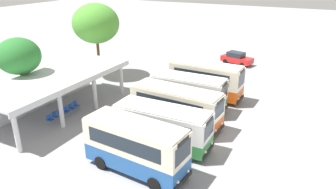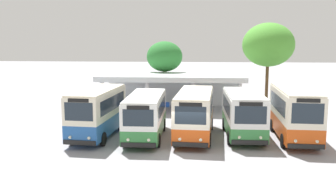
{
  "view_description": "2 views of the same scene",
  "coord_description": "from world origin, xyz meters",
  "px_view_note": "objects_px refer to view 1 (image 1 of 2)",
  "views": [
    {
      "loc": [
        -20.23,
        -6.38,
        11.96
      ],
      "look_at": [
        1.69,
        4.63,
        2.06
      ],
      "focal_mm": 33.66,
      "sensor_mm": 36.0,
      "label": 1
    },
    {
      "loc": [
        0.51,
        -21.91,
        6.74
      ],
      "look_at": [
        -1.55,
        6.4,
        2.53
      ],
      "focal_mm": 39.87,
      "sensor_mm": 36.0,
      "label": 2
    }
  ],
  "objects_px": {
    "waiting_chair_far_end_seat": "(76,105)",
    "parked_car_flank": "(237,58)",
    "waiting_chair_fourth_seat": "(66,110)",
    "city_bus_middle_cream": "(176,106)",
    "city_bus_second_in_row": "(162,125)",
    "waiting_chair_fifth_seat": "(71,107)",
    "waiting_chair_end_by_column": "(50,119)",
    "city_bus_fifth_blue": "(206,79)",
    "waiting_chair_second_from_end": "(55,116)",
    "city_bus_fourth_amber": "(189,92)",
    "waiting_chair_middle_seat": "(61,113)",
    "city_bus_nearest_orange": "(136,145)"
  },
  "relations": [
    {
      "from": "waiting_chair_middle_seat",
      "to": "waiting_chair_fifth_seat",
      "type": "xyz_separation_m",
      "value": [
        1.25,
        0.01,
        0.0
      ]
    },
    {
      "from": "parked_car_flank",
      "to": "waiting_chair_second_from_end",
      "type": "xyz_separation_m",
      "value": [
        -23.38,
        8.98,
        -0.3
      ]
    },
    {
      "from": "waiting_chair_far_end_seat",
      "to": "parked_car_flank",
      "type": "bearing_deg",
      "value": -23.33
    },
    {
      "from": "city_bus_nearest_orange",
      "to": "city_bus_middle_cream",
      "type": "xyz_separation_m",
      "value": [
        6.69,
        0.41,
        -0.08
      ]
    },
    {
      "from": "waiting_chair_second_from_end",
      "to": "waiting_chair_fourth_seat",
      "type": "xyz_separation_m",
      "value": [
        1.25,
        -0.03,
        0.0
      ]
    },
    {
      "from": "waiting_chair_fifth_seat",
      "to": "waiting_chair_second_from_end",
      "type": "bearing_deg",
      "value": 178.3
    },
    {
      "from": "city_bus_middle_cream",
      "to": "waiting_chair_fourth_seat",
      "type": "bearing_deg",
      "value": 105.72
    },
    {
      "from": "city_bus_fourth_amber",
      "to": "waiting_chair_middle_seat",
      "type": "xyz_separation_m",
      "value": [
        -6.59,
        8.96,
        -1.21
      ]
    },
    {
      "from": "parked_car_flank",
      "to": "waiting_chair_fourth_seat",
      "type": "xyz_separation_m",
      "value": [
        -22.13,
        8.95,
        -0.3
      ]
    },
    {
      "from": "city_bus_fourth_amber",
      "to": "waiting_chair_fourth_seat",
      "type": "relative_size",
      "value": 7.61
    },
    {
      "from": "city_bus_nearest_orange",
      "to": "city_bus_fourth_amber",
      "type": "xyz_separation_m",
      "value": [
        10.03,
        0.72,
        -0.12
      ]
    },
    {
      "from": "waiting_chair_end_by_column",
      "to": "city_bus_fifth_blue",
      "type": "bearing_deg",
      "value": -39.74
    },
    {
      "from": "city_bus_fourth_amber",
      "to": "waiting_chair_middle_seat",
      "type": "bearing_deg",
      "value": 126.32
    },
    {
      "from": "city_bus_fourth_amber",
      "to": "waiting_chair_end_by_column",
      "type": "bearing_deg",
      "value": 131.2
    },
    {
      "from": "parked_car_flank",
      "to": "waiting_chair_second_from_end",
      "type": "relative_size",
      "value": 5.07
    },
    {
      "from": "city_bus_fourth_amber",
      "to": "city_bus_fifth_blue",
      "type": "xyz_separation_m",
      "value": [
        3.34,
        -0.34,
        0.18
      ]
    },
    {
      "from": "city_bus_fifth_blue",
      "to": "waiting_chair_far_end_seat",
      "type": "distance_m",
      "value": 12.44
    },
    {
      "from": "city_bus_fifth_blue",
      "to": "waiting_chair_fifth_seat",
      "type": "bearing_deg",
      "value": 132.99
    },
    {
      "from": "waiting_chair_far_end_seat",
      "to": "waiting_chair_end_by_column",
      "type": "bearing_deg",
      "value": -178.44
    },
    {
      "from": "city_bus_second_in_row",
      "to": "waiting_chair_fourth_seat",
      "type": "height_order",
      "value": "city_bus_second_in_row"
    },
    {
      "from": "waiting_chair_end_by_column",
      "to": "waiting_chair_fifth_seat",
      "type": "height_order",
      "value": "same"
    },
    {
      "from": "waiting_chair_second_from_end",
      "to": "waiting_chair_middle_seat",
      "type": "distance_m",
      "value": 0.63
    },
    {
      "from": "city_bus_second_in_row",
      "to": "city_bus_nearest_orange",
      "type": "bearing_deg",
      "value": 178.65
    },
    {
      "from": "city_bus_middle_cream",
      "to": "parked_car_flank",
      "type": "distance_m",
      "value": 19.54
    },
    {
      "from": "waiting_chair_middle_seat",
      "to": "waiting_chair_far_end_seat",
      "type": "distance_m",
      "value": 1.88
    },
    {
      "from": "waiting_chair_middle_seat",
      "to": "waiting_chair_fifth_seat",
      "type": "height_order",
      "value": "same"
    },
    {
      "from": "city_bus_fifth_blue",
      "to": "waiting_chair_second_from_end",
      "type": "height_order",
      "value": "city_bus_fifth_blue"
    },
    {
      "from": "waiting_chair_second_from_end",
      "to": "waiting_chair_fifth_seat",
      "type": "distance_m",
      "value": 1.88
    },
    {
      "from": "city_bus_second_in_row",
      "to": "waiting_chair_far_end_seat",
      "type": "relative_size",
      "value": 8.19
    },
    {
      "from": "city_bus_second_in_row",
      "to": "city_bus_fourth_amber",
      "type": "xyz_separation_m",
      "value": [
        6.69,
        0.8,
        0.05
      ]
    },
    {
      "from": "city_bus_fourth_amber",
      "to": "waiting_chair_end_by_column",
      "type": "xyz_separation_m",
      "value": [
        -7.84,
        8.96,
        -1.21
      ]
    },
    {
      "from": "waiting_chair_middle_seat",
      "to": "waiting_chair_fifth_seat",
      "type": "bearing_deg",
      "value": 0.25
    },
    {
      "from": "waiting_chair_middle_seat",
      "to": "city_bus_fifth_blue",
      "type": "bearing_deg",
      "value": -43.13
    },
    {
      "from": "waiting_chair_end_by_column",
      "to": "waiting_chair_middle_seat",
      "type": "xyz_separation_m",
      "value": [
        1.25,
        0.01,
        0.0
      ]
    },
    {
      "from": "city_bus_fifth_blue",
      "to": "waiting_chair_fifth_seat",
      "type": "height_order",
      "value": "city_bus_fifth_blue"
    },
    {
      "from": "city_bus_fourth_amber",
      "to": "city_bus_second_in_row",
      "type": "bearing_deg",
      "value": -173.17
    },
    {
      "from": "city_bus_second_in_row",
      "to": "city_bus_fifth_blue",
      "type": "relative_size",
      "value": 0.98
    },
    {
      "from": "waiting_chair_fifth_seat",
      "to": "waiting_chair_far_end_seat",
      "type": "relative_size",
      "value": 1.0
    },
    {
      "from": "waiting_chair_second_from_end",
      "to": "waiting_chair_fifth_seat",
      "type": "xyz_separation_m",
      "value": [
        1.88,
        -0.06,
        0.0
      ]
    },
    {
      "from": "city_bus_second_in_row",
      "to": "waiting_chair_second_from_end",
      "type": "xyz_separation_m",
      "value": [
        -0.53,
        9.82,
        -1.16
      ]
    },
    {
      "from": "city_bus_second_in_row",
      "to": "waiting_chair_fifth_seat",
      "type": "bearing_deg",
      "value": 82.13
    },
    {
      "from": "city_bus_second_in_row",
      "to": "waiting_chair_far_end_seat",
      "type": "height_order",
      "value": "city_bus_second_in_row"
    },
    {
      "from": "city_bus_middle_cream",
      "to": "waiting_chair_fifth_seat",
      "type": "height_order",
      "value": "city_bus_middle_cream"
    },
    {
      "from": "city_bus_fourth_amber",
      "to": "waiting_chair_far_end_seat",
      "type": "relative_size",
      "value": 7.61
    },
    {
      "from": "parked_car_flank",
      "to": "waiting_chair_middle_seat",
      "type": "xyz_separation_m",
      "value": [
        -22.75,
        8.92,
        -0.3
      ]
    },
    {
      "from": "waiting_chair_fourth_seat",
      "to": "waiting_chair_fifth_seat",
      "type": "distance_m",
      "value": 0.63
    },
    {
      "from": "waiting_chair_fifth_seat",
      "to": "waiting_chair_far_end_seat",
      "type": "height_order",
      "value": "same"
    },
    {
      "from": "city_bus_fourth_amber",
      "to": "waiting_chair_end_by_column",
      "type": "relative_size",
      "value": 7.61
    },
    {
      "from": "city_bus_nearest_orange",
      "to": "waiting_chair_second_from_end",
      "type": "height_order",
      "value": "city_bus_nearest_orange"
    },
    {
      "from": "parked_car_flank",
      "to": "waiting_chair_middle_seat",
      "type": "distance_m",
      "value": 24.44
    }
  ]
}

